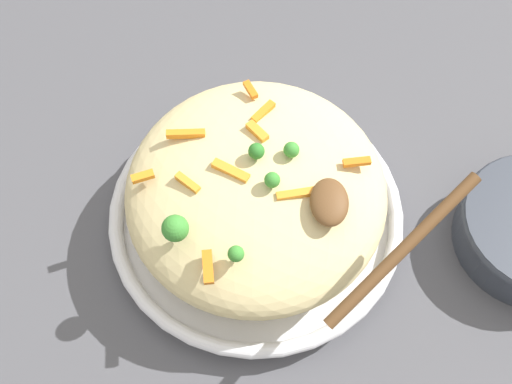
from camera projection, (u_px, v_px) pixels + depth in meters
name	position (u px, v px, depth m)	size (l,w,h in m)	color
ground_plane	(256.00, 223.00, 0.79)	(2.40, 2.40, 0.00)	#4C4C51
serving_bowl	(256.00, 215.00, 0.77)	(0.35, 0.35, 0.04)	silver
pasta_mound	(256.00, 190.00, 0.71)	(0.30, 0.30, 0.10)	#DBC689
carrot_piece_0	(186.00, 134.00, 0.70)	(0.04, 0.01, 0.01)	orange
carrot_piece_1	(188.00, 183.00, 0.67)	(0.03, 0.01, 0.01)	orange
carrot_piece_2	(250.00, 90.00, 0.73)	(0.02, 0.01, 0.01)	orange
carrot_piece_3	(263.00, 112.00, 0.71)	(0.03, 0.01, 0.01)	orange
carrot_piece_4	(208.00, 267.00, 0.62)	(0.03, 0.01, 0.01)	orange
carrot_piece_5	(231.00, 171.00, 0.67)	(0.04, 0.01, 0.01)	orange
carrot_piece_6	(143.00, 176.00, 0.67)	(0.02, 0.01, 0.01)	orange
carrot_piece_7	(357.00, 162.00, 0.68)	(0.03, 0.01, 0.01)	orange
carrot_piece_8	(256.00, 132.00, 0.69)	(0.03, 0.01, 0.01)	orange
carrot_piece_9	(297.00, 194.00, 0.66)	(0.04, 0.01, 0.01)	orange
broccoli_floret_0	(236.00, 254.00, 0.62)	(0.02, 0.02, 0.02)	#377928
broccoli_floret_1	(175.00, 229.00, 0.62)	(0.03, 0.03, 0.03)	#377928
broccoli_floret_2	(272.00, 180.00, 0.65)	(0.02, 0.02, 0.02)	#377928
broccoli_floret_3	(291.00, 150.00, 0.67)	(0.02, 0.02, 0.02)	#377928
broccoli_floret_4	(256.00, 151.00, 0.67)	(0.02, 0.02, 0.02)	#296820
serving_spoon	(357.00, 221.00, 0.62)	(0.16, 0.15, 0.08)	brown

